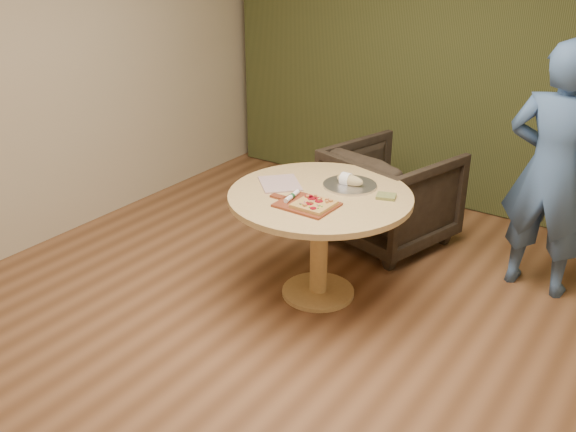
# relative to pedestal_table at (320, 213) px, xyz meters

# --- Properties ---
(room_shell) EXTENTS (5.04, 6.04, 2.84)m
(room_shell) POSITION_rel_pedestal_table_xyz_m (0.25, -0.86, 0.79)
(room_shell) COLOR brown
(room_shell) RESTS_ON ground
(curtain) EXTENTS (4.80, 0.14, 2.78)m
(curtain) POSITION_rel_pedestal_table_xyz_m (0.25, 2.04, 0.79)
(curtain) COLOR #303719
(curtain) RESTS_ON ground
(pedestal_table) EXTENTS (1.20, 1.20, 0.75)m
(pedestal_table) POSITION_rel_pedestal_table_xyz_m (0.00, 0.00, 0.00)
(pedestal_table) COLOR #DBB370
(pedestal_table) RESTS_ON ground
(pizza_paddle) EXTENTS (0.45, 0.28, 0.01)m
(pizza_paddle) POSITION_rel_pedestal_table_xyz_m (0.03, -0.21, 0.15)
(pizza_paddle) COLOR brown
(pizza_paddle) RESTS_ON pedestal_table
(flatbread_pizza) EXTENTS (0.22, 0.22, 0.04)m
(flatbread_pizza) POSITION_rel_pedestal_table_xyz_m (0.09, -0.22, 0.17)
(flatbread_pizza) COLOR tan
(flatbread_pizza) RESTS_ON pizza_paddle
(cutlery_roll) EXTENTS (0.05, 0.20, 0.03)m
(cutlery_roll) POSITION_rel_pedestal_table_xyz_m (-0.09, -0.20, 0.17)
(cutlery_roll) COLOR white
(cutlery_roll) RESTS_ON pizza_paddle
(newspaper) EXTENTS (0.39, 0.39, 0.01)m
(newspaper) POSITION_rel_pedestal_table_xyz_m (-0.31, -0.02, 0.15)
(newspaper) COLOR silver
(newspaper) RESTS_ON pedestal_table
(serving_tray) EXTENTS (0.36, 0.36, 0.02)m
(serving_tray) POSITION_rel_pedestal_table_xyz_m (0.09, 0.22, 0.15)
(serving_tray) COLOR silver
(serving_tray) RESTS_ON pedestal_table
(bread_roll) EXTENTS (0.19, 0.09, 0.09)m
(bread_roll) POSITION_rel_pedestal_table_xyz_m (0.08, 0.22, 0.18)
(bread_roll) COLOR tan
(bread_roll) RESTS_ON serving_tray
(green_packet) EXTENTS (0.15, 0.13, 0.02)m
(green_packet) POSITION_rel_pedestal_table_xyz_m (0.38, 0.18, 0.15)
(green_packet) COLOR #5C662E
(green_packet) RESTS_ON pedestal_table
(armchair) EXTENTS (1.02, 0.98, 0.86)m
(armchair) POSITION_rel_pedestal_table_xyz_m (0.02, 1.01, -0.18)
(armchair) COLOR black
(armchair) RESTS_ON ground
(person_standing) EXTENTS (0.64, 0.43, 1.72)m
(person_standing) POSITION_rel_pedestal_table_xyz_m (1.19, 0.96, 0.25)
(person_standing) COLOR #3F6195
(person_standing) RESTS_ON ground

